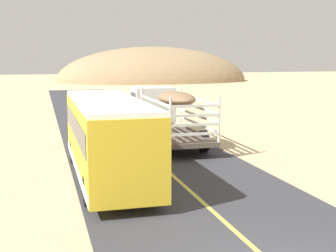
{
  "coord_description": "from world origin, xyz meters",
  "views": [
    {
      "loc": [
        -5.14,
        -8.82,
        4.91
      ],
      "look_at": [
        0.0,
        10.04,
        1.97
      ],
      "focal_mm": 50.26,
      "sensor_mm": 36.0,
      "label": 1
    }
  ],
  "objects": [
    {
      "name": "distant_hill",
      "position": [
        15.88,
        78.91,
        0.0
      ],
      "size": [
        36.83,
        20.76,
        13.23
      ],
      "primitive_type": "ellipsoid",
      "color": "#997C5A",
      "rests_on": "ground"
    },
    {
      "name": "bus",
      "position": [
        -2.64,
        9.54,
        1.75
      ],
      "size": [
        2.54,
        10.0,
        3.21
      ],
      "color": "gold",
      "rests_on": "road_surface"
    },
    {
      "name": "livestock_truck",
      "position": [
        1.76,
        18.09,
        1.79
      ],
      "size": [
        2.53,
        9.7,
        3.02
      ],
      "color": "silver",
      "rests_on": "road_surface"
    }
  ]
}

